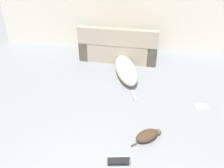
{
  "coord_description": "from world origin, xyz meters",
  "views": [
    {
      "loc": [
        0.39,
        -1.21,
        2.56
      ],
      "look_at": [
        -0.08,
        2.09,
        0.51
      ],
      "focal_mm": 40.0,
      "sensor_mm": 36.0,
      "label": 1
    }
  ],
  "objects_px": {
    "couch": "(119,47)",
    "laptop_open": "(119,166)",
    "cat": "(148,135)",
    "book_cream": "(201,107)",
    "dog": "(125,67)"
  },
  "relations": [
    {
      "from": "couch",
      "to": "laptop_open",
      "type": "height_order",
      "value": "couch"
    },
    {
      "from": "couch",
      "to": "cat",
      "type": "relative_size",
      "value": 4.01
    },
    {
      "from": "couch",
      "to": "cat",
      "type": "xyz_separation_m",
      "value": [
        0.72,
        -2.66,
        -0.2
      ]
    },
    {
      "from": "couch",
      "to": "laptop_open",
      "type": "xyz_separation_m",
      "value": [
        0.37,
        -3.26,
        -0.21
      ]
    },
    {
      "from": "couch",
      "to": "laptop_open",
      "type": "bearing_deg",
      "value": 99.54
    },
    {
      "from": "couch",
      "to": "cat",
      "type": "distance_m",
      "value": 2.76
    },
    {
      "from": "book_cream",
      "to": "dog",
      "type": "bearing_deg",
      "value": 144.37
    },
    {
      "from": "couch",
      "to": "dog",
      "type": "xyz_separation_m",
      "value": [
        0.2,
        -0.75,
        -0.12
      ]
    },
    {
      "from": "dog",
      "to": "book_cream",
      "type": "distance_m",
      "value": 1.73
    },
    {
      "from": "dog",
      "to": "laptop_open",
      "type": "height_order",
      "value": "dog"
    },
    {
      "from": "cat",
      "to": "book_cream",
      "type": "bearing_deg",
      "value": 6.21
    },
    {
      "from": "dog",
      "to": "laptop_open",
      "type": "xyz_separation_m",
      "value": [
        0.17,
        -2.51,
        -0.08
      ]
    },
    {
      "from": "dog",
      "to": "cat",
      "type": "relative_size",
      "value": 3.89
    },
    {
      "from": "dog",
      "to": "book_cream",
      "type": "xyz_separation_m",
      "value": [
        1.4,
        -1.01,
        -0.14
      ]
    },
    {
      "from": "dog",
      "to": "cat",
      "type": "distance_m",
      "value": 1.98
    }
  ]
}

